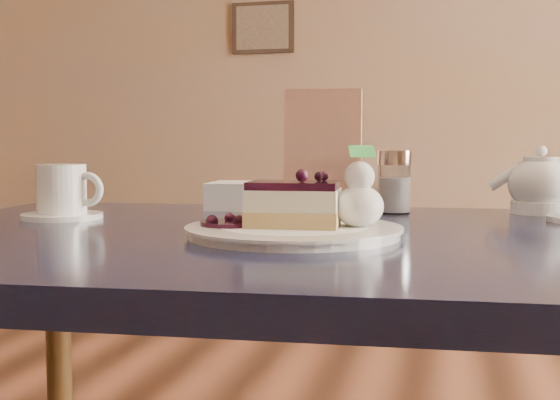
% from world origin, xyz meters
% --- Properties ---
extents(main_table, '(1.15, 0.81, 0.68)m').
position_xyz_m(main_table, '(-0.22, 0.40, 0.61)').
color(main_table, black).
rests_on(main_table, ground).
extents(dessert_plate, '(0.25, 0.25, 0.01)m').
position_xyz_m(dessert_plate, '(-0.22, 0.35, 0.69)').
color(dessert_plate, white).
rests_on(dessert_plate, main_table).
extents(cheesecake_slice, '(0.11, 0.09, 0.05)m').
position_xyz_m(cheesecake_slice, '(-0.22, 0.35, 0.72)').
color(cheesecake_slice, tan).
rests_on(cheesecake_slice, dessert_plate).
extents(whipped_cream, '(0.06, 0.06, 0.05)m').
position_xyz_m(whipped_cream, '(-0.14, 0.37, 0.72)').
color(whipped_cream, white).
rests_on(whipped_cream, dessert_plate).
extents(berry_sauce, '(0.07, 0.07, 0.01)m').
position_xyz_m(berry_sauce, '(-0.30, 0.34, 0.70)').
color(berry_sauce, black).
rests_on(berry_sauce, dessert_plate).
extents(coffee_set, '(0.13, 0.12, 0.08)m').
position_xyz_m(coffee_set, '(-0.60, 0.47, 0.72)').
color(coffee_set, white).
rests_on(coffee_set, main_table).
extents(tea_set, '(0.20, 0.21, 0.10)m').
position_xyz_m(tea_set, '(0.11, 0.69, 0.72)').
color(tea_set, white).
rests_on(tea_set, main_table).
extents(menu_card, '(0.13, 0.04, 0.20)m').
position_xyz_m(menu_card, '(-0.24, 0.68, 0.79)').
color(menu_card, '#D5B28F').
rests_on(menu_card, main_table).
extents(sugar_shaker, '(0.05, 0.05, 0.10)m').
position_xyz_m(sugar_shaker, '(-0.12, 0.66, 0.74)').
color(sugar_shaker, white).
rests_on(sugar_shaker, main_table).
extents(napkin_stack, '(0.12, 0.12, 0.05)m').
position_xyz_m(napkin_stack, '(-0.38, 0.68, 0.71)').
color(napkin_stack, white).
rests_on(napkin_stack, main_table).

